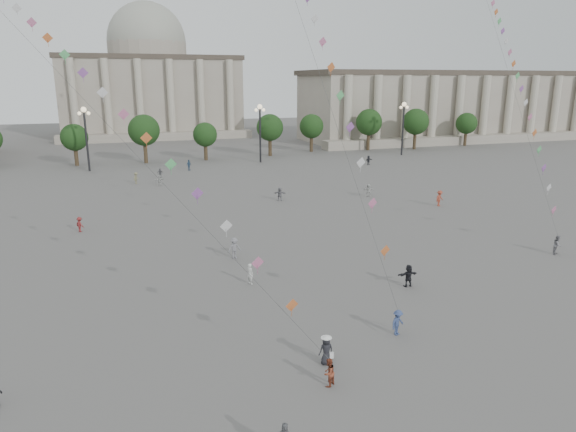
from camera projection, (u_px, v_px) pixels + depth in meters
name	position (u px, v px, depth m)	size (l,w,h in m)	color
ground	(344.00, 370.00, 27.20)	(360.00, 360.00, 0.00)	#575452
hall_east	(456.00, 106.00, 134.18)	(84.00, 26.22, 17.20)	gray
hall_central	(150.00, 83.00, 141.92)	(48.30, 34.30, 35.50)	gray
tree_row	(173.00, 132.00, 97.27)	(137.12, 5.12, 8.00)	#392C1C
lamp_post_mid_west	(85.00, 127.00, 84.81)	(2.00, 0.90, 10.65)	#262628
lamp_post_mid_east	(260.00, 123.00, 94.06)	(2.00, 0.90, 10.65)	#262628
lamp_post_far_east	(403.00, 119.00, 103.31)	(2.00, 0.90, 10.65)	#262628
person_crowd_0	(189.00, 165.00, 87.15)	(1.07, 0.44, 1.82)	#345375
person_crowd_3	(408.00, 276.00, 38.00)	(1.57, 0.50, 1.70)	black
person_crowd_4	(159.00, 180.00, 74.76)	(1.43, 0.46, 1.54)	#B8B9B4
person_crowd_6	(234.00, 248.00, 43.95)	(1.20, 0.69, 1.86)	slate
person_crowd_7	(368.00, 190.00, 67.63)	(1.53, 0.49, 1.66)	silver
person_crowd_8	(440.00, 198.00, 62.32)	(1.26, 0.72, 1.94)	#9C3E2A
person_crowd_9	(369.00, 160.00, 92.87)	(1.56, 0.50, 1.69)	black
person_crowd_12	(280.00, 194.00, 65.29)	(1.59, 0.51, 1.71)	slate
person_crowd_13	(250.00, 274.00, 38.47)	(0.59, 0.39, 1.62)	silver
person_crowd_16	(160.00, 173.00, 80.08)	(0.93, 0.39, 1.59)	#5D5C61
person_crowd_17	(80.00, 224.00, 51.77)	(0.99, 0.57, 1.54)	maroon
person_crowd_19	(136.00, 178.00, 75.80)	(1.12, 0.64, 1.74)	#7C7955
kite_flyer_0	(329.00, 372.00, 25.59)	(0.73, 0.57, 1.50)	brown
kite_flyer_1	(398.00, 322.00, 30.75)	(1.04, 0.60, 1.60)	navy
kite_flyer_2	(557.00, 245.00, 45.12)	(0.82, 0.64, 1.69)	slate
hat_person	(326.00, 349.00, 27.56)	(0.82, 0.60, 1.69)	black
kite_train_west	(18.00, 16.00, 41.25)	(29.92, 51.64, 69.88)	#3F3F3F
kite_train_east	(501.00, 31.00, 60.16)	(15.27, 36.03, 52.67)	#3F3F3F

